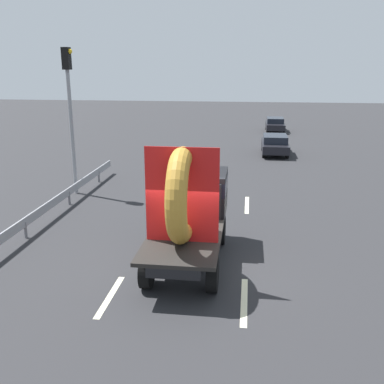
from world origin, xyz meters
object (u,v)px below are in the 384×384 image
object	(u,v)px
flatbed_truck	(190,204)
oncoming_car	(275,124)
distant_sedan	(275,144)
traffic_light	(70,102)

from	to	relation	value
flatbed_truck	oncoming_car	bearing A→B (deg)	81.81
distant_sedan	traffic_light	world-z (taller)	traffic_light
distant_sedan	oncoming_car	bearing A→B (deg)	87.00
oncoming_car	distant_sedan	bearing A→B (deg)	-93.00
flatbed_truck	oncoming_car	world-z (taller)	flatbed_truck
distant_sedan	oncoming_car	xyz separation A→B (m)	(0.55, 10.47, -0.04)
traffic_light	oncoming_car	bearing A→B (deg)	64.58
flatbed_truck	traffic_light	bearing A→B (deg)	134.04
flatbed_truck	traffic_light	size ratio (longest dim) A/B	0.80
oncoming_car	flatbed_truck	bearing A→B (deg)	-98.19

